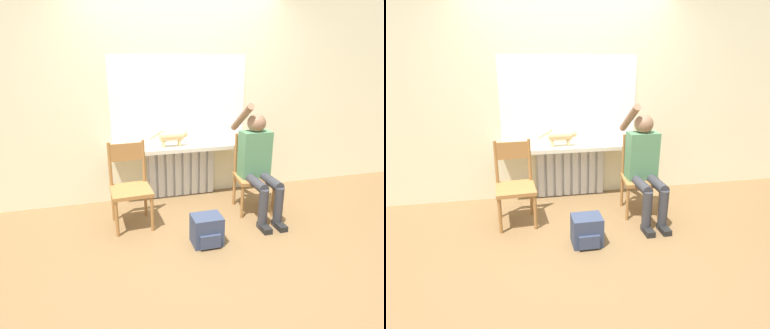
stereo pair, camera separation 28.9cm
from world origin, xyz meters
TOP-DOWN VIEW (x-y plane):
  - ground_plane at (0.00, 0.00)m, footprint 12.00×12.00m
  - wall_with_window at (0.00, 1.23)m, footprint 7.00×0.06m
  - radiator at (-0.00, 1.15)m, footprint 0.89×0.08m
  - windowsill at (0.00, 1.06)m, footprint 1.79×0.27m
  - window_glass at (0.00, 1.20)m, footprint 1.71×0.01m
  - chair_left at (-0.72, 0.52)m, footprint 0.44×0.44m
  - chair_right at (0.72, 0.52)m, footprint 0.47×0.47m
  - person at (0.71, 0.40)m, footprint 0.36×0.99m
  - cat at (-0.12, 1.08)m, footprint 0.49×0.11m
  - backpack at (-0.05, -0.09)m, footprint 0.29×0.26m

SIDE VIEW (x-z plane):
  - ground_plane at x=0.00m, z-range 0.00..0.00m
  - backpack at x=-0.05m, z-range 0.00..0.29m
  - radiator at x=0.00m, z-range 0.00..0.65m
  - chair_left at x=-0.72m, z-range 0.00..0.91m
  - chair_right at x=0.72m, z-range 0.00..0.91m
  - person at x=0.71m, z-range 0.00..1.30m
  - windowsill at x=0.00m, z-range 0.65..0.70m
  - cat at x=-0.12m, z-range 0.72..0.94m
  - window_glass at x=0.00m, z-range 0.70..1.78m
  - wall_with_window at x=0.00m, z-range 0.00..2.70m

